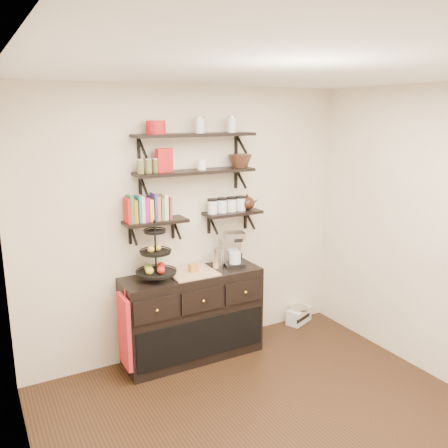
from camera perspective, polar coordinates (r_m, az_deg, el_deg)
floor at (r=4.01m, az=7.86°, el=-24.37°), size 3.50×3.50×0.00m
ceiling at (r=3.19m, az=9.47°, el=17.73°), size 3.50×3.50×0.02m
back_wall at (r=4.81m, az=-4.05°, el=0.14°), size 3.50×0.02×2.70m
left_wall at (r=2.75m, az=-22.56°, el=-11.22°), size 0.02×3.50×2.70m
shelf_top at (r=4.57m, az=-3.53°, el=10.62°), size 1.20×0.27×0.23m
shelf_mid at (r=4.60m, az=-3.47°, el=6.27°), size 1.20×0.27×0.23m
shelf_low_left at (r=4.54m, az=-8.26°, el=0.22°), size 0.60×0.25×0.23m
shelf_low_right at (r=4.88m, az=1.00°, el=1.29°), size 0.60×0.25×0.23m
cookbooks at (r=4.49m, az=-8.94°, el=1.85°), size 0.43×0.15×0.26m
glass_canisters at (r=4.83m, az=0.35°, el=2.22°), size 0.43×0.10×0.13m
sideboard at (r=4.86m, az=-3.81°, el=-10.92°), size 1.40×0.50×0.92m
fruit_stand at (r=4.51m, az=-8.18°, el=-4.30°), size 0.38×0.38×0.55m
candle at (r=4.68m, az=-3.72°, el=-5.25°), size 0.08×0.08×0.08m
coffee_maker at (r=4.87m, az=1.07°, el=-3.07°), size 0.24×0.24×0.36m
thermal_carafe at (r=4.76m, az=-0.69°, el=-4.22°), size 0.11×0.11×0.22m
apron at (r=4.53m, az=-11.87°, el=-12.57°), size 0.04×0.29×0.69m
radio at (r=5.80m, az=8.99°, el=-10.73°), size 0.36×0.29×0.19m
recipe_box at (r=4.46m, az=-7.22°, el=7.62°), size 0.17×0.09×0.22m
walnut_bowl at (r=4.82m, az=1.96°, el=7.60°), size 0.24×0.24×0.13m
ramekins at (r=4.62m, az=-2.72°, el=7.13°), size 0.09×0.09×0.10m
teapot at (r=4.95m, az=2.79°, el=2.67°), size 0.25×0.20×0.16m
red_pot at (r=4.42m, az=-8.22°, el=11.44°), size 0.18×0.18×0.12m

